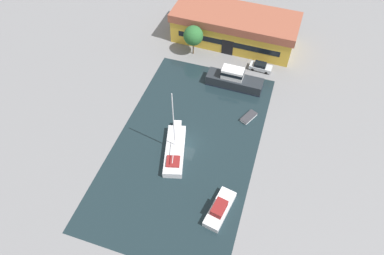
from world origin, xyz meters
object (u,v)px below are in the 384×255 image
Objects in this scene: motor_cruiser at (234,80)px; cabin_boat at (220,209)px; quay_tree_near_building at (193,36)px; small_dinghy at (249,117)px; warehouse_building at (234,27)px; parked_car at (261,67)px; sailboat_moored at (175,149)px.

motor_cruiser is 26.37m from cabin_boat.
small_dinghy is at bearing -43.44° from quay_tree_near_building.
small_dinghy is 18.74m from cabin_boat.
warehouse_building is at bearing 45.40° from quay_tree_near_building.
motor_cruiser reaches higher than cabin_boat.
parked_car is 13.34m from small_dinghy.
warehouse_building is 9.85m from quay_tree_near_building.
sailboat_moored is (-9.37, -24.25, -0.06)m from parked_car.
motor_cruiser is (-4.03, -6.04, 0.65)m from parked_car.
quay_tree_near_building is 1.44× the size of parked_car.
warehouse_building is 40.55m from cabin_boat.
motor_cruiser is 1.57× the size of cabin_boat.
parked_car is 7.29m from motor_cruiser.
small_dinghy is (14.83, -14.04, -4.18)m from quay_tree_near_building.
warehouse_building reaches higher than parked_car.
small_dinghy is at bearing 33.01° from sailboat_moored.
sailboat_moored reaches higher than parked_car.
parked_car is at bearing 117.74° from small_dinghy.
cabin_boat is at bearing -65.31° from small_dinghy.
sailboat_moored reaches higher than cabin_boat.
warehouse_building is 2.44× the size of motor_cruiser.
warehouse_building is 2.02× the size of sailboat_moored.
cabin_boat is (-0.27, -18.73, 0.50)m from small_dinghy.
cabin_boat is at bearing -66.05° from quay_tree_near_building.
sailboat_moored is at bearing -91.97° from warehouse_building.
motor_cruiser is 8.67m from small_dinghy.
warehouse_building is at bearing -133.10° from parked_car.
warehouse_building is 5.84× the size of parked_car.
sailboat_moored is (-1.93, -31.94, -2.56)m from warehouse_building.
sailboat_moored reaches higher than small_dinghy.
small_dinghy is at bearing 99.31° from cabin_boat.
quay_tree_near_building is 20.85m from small_dinghy.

